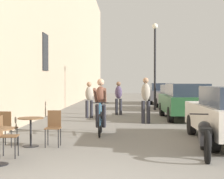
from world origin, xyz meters
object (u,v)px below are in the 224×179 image
at_px(cafe_chair_near_toward_wall, 5,133).
at_px(pedestrian_near, 146,98).
at_px(cyclist_on_bicycle, 101,108).
at_px(pedestrian_mid, 89,98).
at_px(parked_car_fourth, 161,93).
at_px(parked_car_second, 185,101).
at_px(street_lamp, 155,55).
at_px(cafe_table_mid, 31,126).
at_px(parked_motorcycle, 205,137).
at_px(cafe_chair_mid_toward_street, 54,126).
at_px(pedestrian_far, 119,96).
at_px(cafe_chair_mid_toward_wall, 7,126).
at_px(parked_car_third, 174,97).

bearing_deg(cafe_chair_near_toward_wall, pedestrian_near, 62.35).
distance_m(cyclist_on_bicycle, pedestrian_mid, 4.98).
bearing_deg(parked_car_fourth, parked_car_second, -90.17).
height_order(pedestrian_mid, street_lamp, street_lamp).
distance_m(cafe_table_mid, street_lamp, 12.60).
relative_size(cafe_chair_near_toward_wall, street_lamp, 0.18).
relative_size(cafe_table_mid, cyclist_on_bicycle, 0.41).
bearing_deg(parked_car_fourth, pedestrian_mid, -111.87).
relative_size(parked_car_second, parked_motorcycle, 2.03).
bearing_deg(cafe_chair_mid_toward_street, pedestrian_far, 80.24).
bearing_deg(pedestrian_far, cafe_chair_mid_toward_wall, -106.73).
xyz_separation_m(cafe_chair_mid_toward_wall, parked_motorcycle, (4.69, -0.87, -0.11)).
bearing_deg(cafe_chair_mid_toward_wall, pedestrian_near, 53.96).
bearing_deg(cafe_chair_mid_toward_wall, parked_car_fourth, 72.59).
bearing_deg(cafe_chair_near_toward_wall, parked_motorcycle, 5.14).
relative_size(cafe_chair_mid_toward_wall, parked_car_second, 0.21).
distance_m(cafe_chair_near_toward_wall, cafe_table_mid, 1.34).
bearing_deg(cyclist_on_bicycle, street_lamp, 75.57).
height_order(cafe_chair_mid_toward_street, cafe_chair_mid_toward_wall, same).
relative_size(cafe_chair_mid_toward_street, pedestrian_mid, 0.55).
relative_size(cafe_chair_mid_toward_wall, parked_car_fourth, 0.21).
distance_m(parked_car_second, parked_car_third, 5.39).
height_order(cafe_table_mid, cafe_chair_mid_toward_wall, cafe_chair_mid_toward_wall).
distance_m(cafe_chair_mid_toward_street, parked_car_second, 7.98).
xyz_separation_m(pedestrian_near, street_lamp, (0.88, 6.60, 2.11)).
bearing_deg(parked_motorcycle, pedestrian_far, 102.28).
height_order(cafe_chair_near_toward_wall, parked_motorcycle, cafe_chair_near_toward_wall).
bearing_deg(pedestrian_mid, parked_motorcycle, -67.36).
bearing_deg(parked_motorcycle, street_lamp, 90.36).
bearing_deg(cafe_table_mid, parked_car_second, 53.83).
distance_m(cyclist_on_bicycle, parked_motorcycle, 4.04).
bearing_deg(parked_car_third, cafe_chair_mid_toward_wall, -115.25).
height_order(cafe_chair_mid_toward_wall, pedestrian_mid, pedestrian_mid).
distance_m(cafe_chair_mid_toward_wall, pedestrian_near, 6.35).
distance_m(cafe_chair_near_toward_wall, parked_car_third, 14.49).
distance_m(parked_car_second, parked_motorcycle, 7.74).
bearing_deg(pedestrian_near, cafe_table_mid, -121.93).
bearing_deg(cafe_chair_near_toward_wall, parked_car_second, 57.59).
height_order(pedestrian_far, parked_car_second, pedestrian_far).
height_order(pedestrian_near, pedestrian_far, pedestrian_near).
bearing_deg(street_lamp, cafe_chair_mid_toward_street, -106.68).
bearing_deg(cafe_chair_mid_toward_wall, cafe_chair_mid_toward_street, 7.55).
distance_m(cafe_chair_near_toward_wall, cyclist_on_bicycle, 3.97).
xyz_separation_m(cafe_chair_mid_toward_wall, pedestrian_mid, (1.33, 7.18, 0.39)).
distance_m(pedestrian_mid, parked_motorcycle, 8.74).
distance_m(cafe_chair_near_toward_wall, pedestrian_far, 10.19).
relative_size(cyclist_on_bicycle, pedestrian_far, 1.09).
relative_size(cafe_chair_mid_toward_street, parked_car_third, 0.22).
distance_m(cafe_chair_near_toward_wall, cafe_chair_mid_toward_wall, 1.31).
height_order(pedestrian_far, parked_motorcycle, pedestrian_far).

